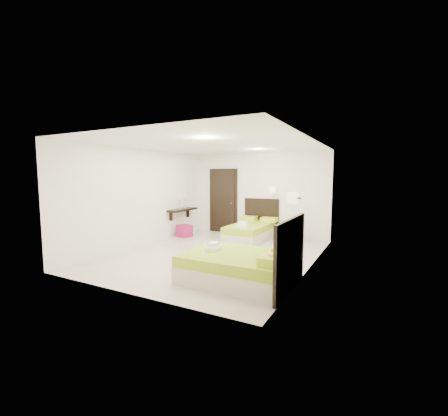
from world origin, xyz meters
The scene contains 7 objects.
floor centered at (0.00, 0.00, 0.00)m, with size 5.50×5.50×0.00m, color beige.
bed_single centered at (0.16, 1.90, 0.29)m, with size 1.13×1.89×1.56m.
bed_double centered at (1.38, -1.38, 0.28)m, with size 1.91×1.62×1.57m.
nightstand centered at (1.26, 2.21, 0.19)m, with size 0.44×0.39×0.39m, color black.
ottoman centered at (-1.87, 1.40, 0.19)m, with size 0.37×0.37×0.37m, color #8E124D.
door centered at (-1.20, 2.70, 1.05)m, with size 1.02×0.15×2.14m.
console_shelf centered at (-2.08, 1.60, 0.82)m, with size 0.35×1.20×0.78m.
Camera 1 is at (3.49, -6.11, 1.86)m, focal length 24.00 mm.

